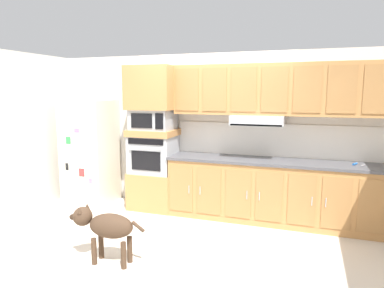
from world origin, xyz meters
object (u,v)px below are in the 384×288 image
microwave (153,120)px  dog (105,226)px  refrigerator (90,152)px  built_in_oven (154,154)px  screwdriver (356,164)px

microwave → dog: (0.28, -1.88, -1.03)m
refrigerator → built_in_oven: (1.17, 0.07, 0.02)m
screwdriver → dog: (-2.71, -1.89, -0.50)m
refrigerator → screwdriver: 4.16m
refrigerator → microwave: size_ratio=2.73×
built_in_oven → dog: bearing=-81.5°
built_in_oven → microwave: size_ratio=1.09×
microwave → built_in_oven: bearing=179.2°
refrigerator → built_in_oven: bearing=3.3°
microwave → dog: size_ratio=0.69×
screwdriver → built_in_oven: bearing=-179.8°
microwave → refrigerator: bearing=-176.7°
built_in_oven → screwdriver: 2.99m
refrigerator → microwave: (1.17, 0.07, 0.58)m
microwave → screwdriver: size_ratio=3.88×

